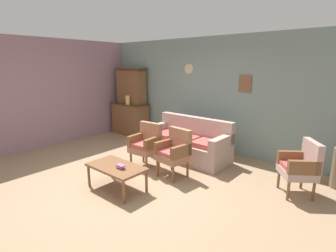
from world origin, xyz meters
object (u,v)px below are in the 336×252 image
(wingback_chair_by_fireplace, at_px, (301,165))
(coffee_table, at_px, (116,168))
(side_cabinet, at_px, (130,119))
(vase_on_cabinet, at_px, (128,100))
(floral_couch, at_px, (188,144))
(armchair_near_cabinet, at_px, (174,151))
(book_stack_on_table, at_px, (121,166))
(armchair_by_doorway, at_px, (146,143))

(wingback_chair_by_fireplace, xyz_separation_m, coffee_table, (-2.38, -1.79, -0.12))
(side_cabinet, distance_m, wingback_chair_by_fireplace, 4.98)
(coffee_table, bearing_deg, wingback_chair_by_fireplace, 36.88)
(side_cabinet, height_order, vase_on_cabinet, vase_on_cabinet)
(floral_couch, bearing_deg, armchair_near_cabinet, -68.17)
(armchair_near_cabinet, height_order, wingback_chair_by_fireplace, same)
(vase_on_cabinet, height_order, coffee_table, vase_on_cabinet)
(coffee_table, height_order, book_stack_on_table, book_stack_on_table)
(armchair_near_cabinet, relative_size, coffee_table, 0.90)
(vase_on_cabinet, distance_m, floral_couch, 2.57)
(floral_couch, height_order, coffee_table, floral_couch)
(floral_couch, bearing_deg, side_cabinet, 167.47)
(floral_couch, xyz_separation_m, book_stack_on_table, (0.13, -2.02, 0.13))
(vase_on_cabinet, height_order, floral_couch, vase_on_cabinet)
(floral_couch, bearing_deg, wingback_chair_by_fireplace, -5.22)
(armchair_near_cabinet, xyz_separation_m, coffee_table, (-0.39, -1.05, -0.12))
(book_stack_on_table, bearing_deg, side_cabinet, 135.90)
(armchair_near_cabinet, bearing_deg, vase_on_cabinet, 154.44)
(wingback_chair_by_fireplace, height_order, book_stack_on_table, wingback_chair_by_fireplace)
(side_cabinet, relative_size, floral_couch, 0.60)
(armchair_near_cabinet, bearing_deg, coffee_table, -110.54)
(floral_couch, xyz_separation_m, armchair_by_doorway, (-0.36, -0.96, 0.17))
(vase_on_cabinet, xyz_separation_m, book_stack_on_table, (2.56, -2.42, -0.61))
(side_cabinet, bearing_deg, armchair_near_cabinet, -27.40)
(vase_on_cabinet, xyz_separation_m, coffee_table, (2.42, -2.39, -0.68))
(armchair_near_cabinet, height_order, coffee_table, armchair_near_cabinet)
(armchair_by_doorway, height_order, coffee_table, armchair_by_doorway)
(floral_couch, distance_m, book_stack_on_table, 2.03)
(vase_on_cabinet, xyz_separation_m, wingback_chair_by_fireplace, (4.80, -0.61, -0.56))
(armchair_by_doorway, relative_size, coffee_table, 0.90)
(side_cabinet, relative_size, armchair_near_cabinet, 1.28)
(vase_on_cabinet, height_order, book_stack_on_table, vase_on_cabinet)
(vase_on_cabinet, distance_m, book_stack_on_table, 3.57)
(side_cabinet, bearing_deg, book_stack_on_table, -44.10)
(wingback_chair_by_fireplace, xyz_separation_m, book_stack_on_table, (-2.24, -1.81, -0.05))
(coffee_table, bearing_deg, book_stack_on_table, -9.49)
(floral_couch, relative_size, wingback_chair_by_fireplace, 2.13)
(coffee_table, bearing_deg, vase_on_cabinet, 135.28)
(floral_couch, relative_size, book_stack_on_table, 11.18)
(vase_on_cabinet, height_order, wingback_chair_by_fireplace, vase_on_cabinet)
(wingback_chair_by_fireplace, bearing_deg, book_stack_on_table, -141.10)
(side_cabinet, relative_size, wingback_chair_by_fireplace, 1.28)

